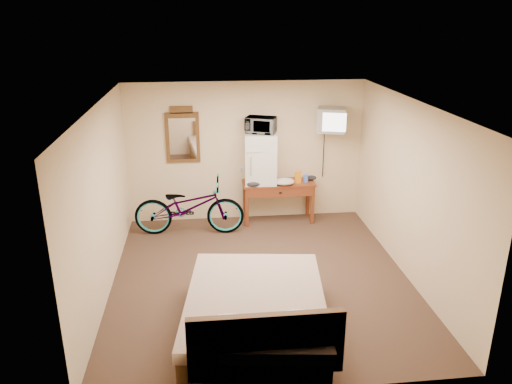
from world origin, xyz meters
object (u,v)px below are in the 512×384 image
crt_television (331,120)px  bed (256,316)px  desk (279,189)px  microwave (261,125)px  bicycle (189,207)px  wall_mirror (183,136)px  mini_fridge (261,158)px  blue_cup (306,178)px

crt_television → bed: size_ratio=0.28×
desk → crt_television: crt_television is taller
desk → microwave: bearing=169.0°
crt_television → bicycle: bearing=-172.2°
wall_mirror → microwave: bearing=-8.9°
crt_television → microwave: bearing=178.0°
crt_television → mini_fridge: bearing=178.0°
bicycle → mini_fridge: bearing=-69.5°
blue_cup → bed: size_ratio=0.06×
blue_cup → wall_mirror: wall_mirror is taller
desk → blue_cup: blue_cup is taller
bicycle → bed: bearing=-161.5°
microwave → bicycle: bearing=-142.7°
bed → crt_television: bearing=63.6°
desk → bed: bearing=-103.0°
mini_fridge → blue_cup: size_ratio=6.41×
desk → wall_mirror: bearing=170.7°
crt_television → bed: crt_television is taller
blue_cup → wall_mirror: size_ratio=0.14×
blue_cup → bicycle: (-2.08, -0.31, -0.33)m
blue_cup → bicycle: bearing=-171.5°
blue_cup → crt_television: size_ratio=0.22×
mini_fridge → crt_television: crt_television is taller
blue_cup → microwave: bearing=174.8°
mini_fridge → microwave: 0.59m
bicycle → bed: (0.81, -3.05, -0.20)m
blue_cup → crt_television: bearing=4.4°
desk → blue_cup: (0.49, -0.01, 0.20)m
microwave → crt_television: size_ratio=0.78×
wall_mirror → bed: bearing=-76.4°
desk → microwave: size_ratio=2.58×
desk → mini_fridge: 0.66m
desk → blue_cup: bearing=-1.4°
crt_television → desk: bearing=-178.8°
bed → bicycle: bearing=104.9°
crt_television → bed: 4.10m
microwave → blue_cup: microwave is taller
desk → bed: size_ratio=0.56×
mini_fridge → blue_cup: 0.89m
mini_fridge → blue_cup: bearing=-5.2°
microwave → wall_mirror: size_ratio=0.50×
crt_television → bicycle: 2.86m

